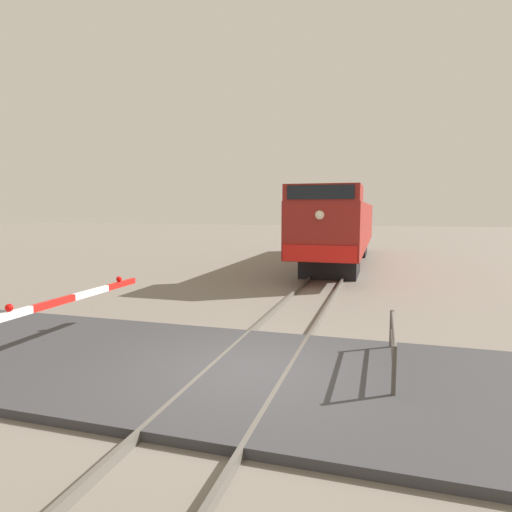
% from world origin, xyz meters
% --- Properties ---
extents(ground_plane, '(160.00, 160.00, 0.00)m').
position_xyz_m(ground_plane, '(0.00, 0.00, 0.00)').
color(ground_plane, slate).
extents(rail_track_left, '(0.08, 80.00, 0.15)m').
position_xyz_m(rail_track_left, '(-0.72, 0.00, 0.07)').
color(rail_track_left, '#59544C').
rests_on(rail_track_left, ground_plane).
extents(rail_track_right, '(0.08, 80.00, 0.15)m').
position_xyz_m(rail_track_right, '(0.72, 0.00, 0.07)').
color(rail_track_right, '#59544C').
rests_on(rail_track_right, ground_plane).
extents(road_surface, '(36.00, 5.01, 0.15)m').
position_xyz_m(road_surface, '(0.00, 0.00, 0.07)').
color(road_surface, '#38383A').
rests_on(road_surface, ground_plane).
extents(locomotive, '(2.99, 17.50, 4.06)m').
position_xyz_m(locomotive, '(0.00, 17.55, 2.08)').
color(locomotive, black).
rests_on(locomotive, ground_plane).
extents(guard_railing, '(0.08, 2.59, 0.95)m').
position_xyz_m(guard_railing, '(2.55, 0.88, 0.62)').
color(guard_railing, '#4C4742').
rests_on(guard_railing, ground_plane).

